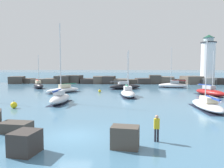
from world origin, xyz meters
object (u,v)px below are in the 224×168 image
(sailboat_moored_2, at_px, (63,90))
(sailboat_moored_7, at_px, (128,93))
(sailboat_moored_1, at_px, (125,86))
(sailboat_moored_0, at_px, (210,92))
(sailboat_moored_4, at_px, (60,98))
(mooring_buoy_far_side, at_px, (14,105))
(sailboat_moored_6, at_px, (207,105))
(sailboat_moored_3, at_px, (173,85))
(sailboat_moored_8, at_px, (38,85))
(person_on_rocks, at_px, (157,127))
(mooring_buoy_orange_near, at_px, (100,91))
(lighthouse, at_px, (208,63))

(sailboat_moored_2, relative_size, sailboat_moored_7, 0.94)
(sailboat_moored_1, bearing_deg, sailboat_moored_0, -34.58)
(sailboat_moored_4, height_order, sailboat_moored_7, sailboat_moored_4)
(sailboat_moored_4, distance_m, mooring_buoy_far_side, 5.97)
(sailboat_moored_4, bearing_deg, sailboat_moored_6, -10.14)
(sailboat_moored_1, bearing_deg, sailboat_moored_6, -67.19)
(sailboat_moored_3, relative_size, sailboat_moored_7, 1.25)
(sailboat_moored_6, bearing_deg, sailboat_moored_2, 144.21)
(sailboat_moored_3, xyz_separation_m, mooring_buoy_far_side, (-25.13, -27.04, -0.27))
(sailboat_moored_8, distance_m, person_on_rocks, 41.45)
(sailboat_moored_0, height_order, person_on_rocks, sailboat_moored_0)
(mooring_buoy_orange_near, bearing_deg, sailboat_moored_1, 53.25)
(sailboat_moored_4, relative_size, mooring_buoy_orange_near, 14.62)
(person_on_rocks, bearing_deg, mooring_buoy_far_side, 144.75)
(sailboat_moored_4, height_order, mooring_buoy_orange_near, sailboat_moored_4)
(sailboat_moored_2, xyz_separation_m, sailboat_moored_6, (21.60, -15.57, -0.02))
(sailboat_moored_1, bearing_deg, sailboat_moored_7, -87.83)
(sailboat_moored_6, relative_size, mooring_buoy_orange_near, 10.96)
(sailboat_moored_8, xyz_separation_m, mooring_buoy_orange_near, (15.15, -7.29, -0.41))
(sailboat_moored_4, relative_size, person_on_rocks, 6.02)
(lighthouse, xyz_separation_m, sailboat_moored_3, (-12.36, -11.84, -5.46))
(sailboat_moored_7, bearing_deg, sailboat_moored_4, -143.11)
(sailboat_moored_4, xyz_separation_m, sailboat_moored_6, (18.64, -3.34, -0.17))
(sailboat_moored_7, xyz_separation_m, person_on_rocks, (1.52, -21.98, 0.40))
(sailboat_moored_2, distance_m, sailboat_moored_7, 13.46)
(lighthouse, xyz_separation_m, person_on_rocks, (-21.92, -49.88, -5.09))
(sailboat_moored_2, bearing_deg, mooring_buoy_orange_near, 5.63)
(sailboat_moored_4, distance_m, sailboat_moored_8, 23.05)
(sailboat_moored_3, relative_size, sailboat_moored_4, 0.87)
(sailboat_moored_0, relative_size, sailboat_moored_6, 0.93)
(sailboat_moored_1, relative_size, sailboat_moored_4, 0.75)
(sailboat_moored_2, height_order, sailboat_moored_8, sailboat_moored_8)
(sailboat_moored_7, relative_size, sailboat_moored_8, 1.01)
(person_on_rocks, bearing_deg, lighthouse, 66.27)
(sailboat_moored_0, xyz_separation_m, sailboat_moored_8, (-34.92, 10.89, 0.03))
(sailboat_moored_7, bearing_deg, sailboat_moored_6, -48.81)
(sailboat_moored_4, distance_m, mooring_buoy_orange_near, 13.57)
(sailboat_moored_6, bearing_deg, mooring_buoy_far_side, -178.72)
(lighthouse, relative_size, sailboat_moored_4, 1.28)
(lighthouse, distance_m, sailboat_moored_1, 29.01)
(sailboat_moored_2, xyz_separation_m, sailboat_moored_7, (12.45, -5.11, 0.06))
(sailboat_moored_1, relative_size, sailboat_moored_3, 0.85)
(sailboat_moored_7, bearing_deg, sailboat_moored_1, 92.17)
(sailboat_moored_2, distance_m, person_on_rocks, 30.49)
(lighthouse, height_order, mooring_buoy_orange_near, lighthouse)
(sailboat_moored_3, relative_size, mooring_buoy_orange_near, 12.77)
(sailboat_moored_1, distance_m, sailboat_moored_2, 14.03)
(sailboat_moored_0, xyz_separation_m, mooring_buoy_far_side, (-28.40, -13.18, -0.26))
(sailboat_moored_2, bearing_deg, mooring_buoy_far_side, -95.66)
(lighthouse, distance_m, sailboat_moored_2, 42.88)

